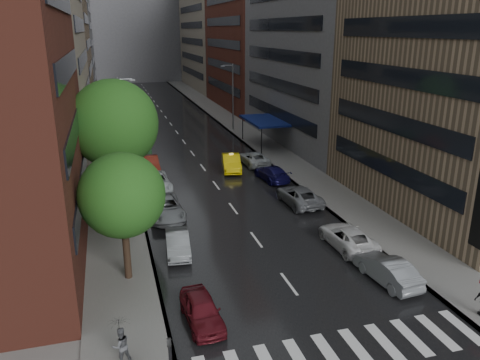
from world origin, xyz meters
TOP-DOWN VIEW (x-y plane):
  - ground at (0.00, 0.00)m, footprint 220.00×220.00m
  - road at (0.00, 50.00)m, footprint 14.00×140.00m
  - sidewalk_left at (-9.00, 50.00)m, footprint 4.00×140.00m
  - sidewalk_right at (9.00, 50.00)m, footprint 4.00×140.00m
  - crosswalk at (0.20, -2.00)m, footprint 13.15×2.80m
  - buildings_left at (-15.00, 58.79)m, footprint 8.00×108.00m
  - buildings_right at (15.00, 56.70)m, footprint 8.05×109.10m
  - building_far at (0.00, 118.00)m, footprint 40.00×14.00m
  - tree_near at (-8.60, 6.97)m, footprint 4.67×4.67m
  - tree_mid at (-8.60, 17.32)m, footprint 6.44×6.44m
  - tree_far at (-8.60, 32.10)m, footprint 5.27×5.27m
  - taxi at (2.55, 26.22)m, footprint 2.55×5.15m
  - parked_cars_left at (-5.40, 19.00)m, footprint 2.72×35.40m
  - parked_cars_right at (5.40, 15.68)m, footprint 2.63×29.67m
  - ped_black_umbrella at (-9.26, -0.23)m, footprint 0.96×0.98m
  - street_lamp_left at (-7.72, 30.00)m, footprint 1.74×0.22m
  - street_lamp_right at (7.72, 45.00)m, footprint 1.74×0.22m
  - awning at (8.98, 35.00)m, footprint 4.00×8.00m

SIDE VIEW (x-z plane):
  - ground at x=0.00m, z-range 0.00..0.00m
  - road at x=0.00m, z-range 0.00..0.01m
  - crosswalk at x=0.20m, z-range 0.01..0.02m
  - sidewalk_left at x=-9.00m, z-range 0.00..0.15m
  - sidewalk_right at x=9.00m, z-range 0.00..0.15m
  - parked_cars_right at x=5.40m, z-range -0.03..1.44m
  - parked_cars_left at x=-5.40m, z-range -0.07..1.54m
  - taxi at x=2.55m, z-range 0.00..1.62m
  - ped_black_umbrella at x=-9.26m, z-range 0.34..2.43m
  - awning at x=8.98m, z-range 1.57..4.70m
  - street_lamp_left at x=-7.72m, z-range 0.39..9.39m
  - street_lamp_right at x=7.72m, z-range 0.39..9.39m
  - tree_near at x=-8.60m, z-range 1.37..8.80m
  - tree_far at x=-8.60m, z-range 1.55..9.94m
  - tree_mid at x=-8.60m, z-range 1.90..12.17m
  - buildings_right at x=15.00m, z-range -2.97..33.03m
  - buildings_left at x=-15.00m, z-range -3.01..34.99m
  - building_far at x=0.00m, z-range 0.00..32.00m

